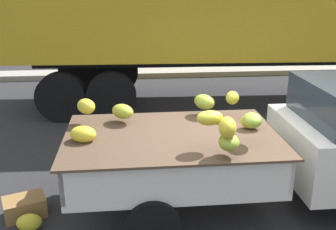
{
  "coord_description": "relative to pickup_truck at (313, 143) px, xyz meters",
  "views": [
    {
      "loc": [
        -1.34,
        -4.57,
        2.94
      ],
      "look_at": [
        -0.89,
        0.23,
        1.26
      ],
      "focal_mm": 41.57,
      "sensor_mm": 36.0,
      "label": 1
    }
  ],
  "objects": [
    {
      "name": "ground",
      "position": [
        -1.03,
        0.01,
        -0.88
      ],
      "size": [
        220.0,
        220.0,
        0.0
      ],
      "primitive_type": "plane",
      "color": "#28282B"
    },
    {
      "name": "produce_crate",
      "position": [
        -3.83,
        -0.0,
        -0.75
      ],
      "size": [
        0.61,
        0.52,
        0.26
      ],
      "primitive_type": "cube",
      "rotation": [
        0.0,
        0.0,
        0.37
      ],
      "color": "olive",
      "rests_on": "ground"
    },
    {
      "name": "fallen_banana_bunch_near_tailgate",
      "position": [
        -3.69,
        -0.33,
        -0.77
      ],
      "size": [
        0.32,
        0.22,
        0.22
      ],
      "primitive_type": "ellipsoid",
      "rotation": [
        0.0,
        0.0,
        3.19
      ],
      "color": "gold",
      "rests_on": "ground"
    },
    {
      "name": "curb_strip",
      "position": [
        -1.03,
        7.76,
        -0.8
      ],
      "size": [
        80.0,
        0.8,
        0.16
      ],
      "primitive_type": "cube",
      "color": "gray",
      "rests_on": "ground"
    },
    {
      "name": "pickup_truck",
      "position": [
        0.0,
        0.0,
        0.0
      ],
      "size": [
        4.8,
        1.8,
        1.7
      ],
      "rotation": [
        0.0,
        0.0,
        0.01
      ],
      "color": "silver",
      "rests_on": "ground"
    }
  ]
}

